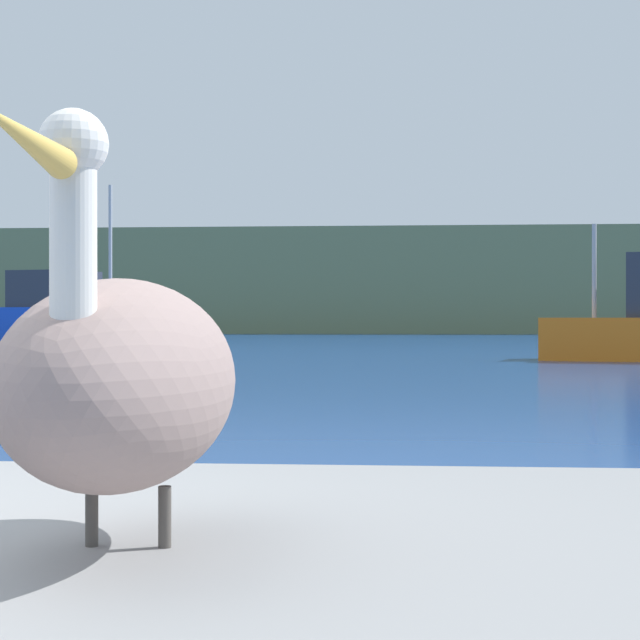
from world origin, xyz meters
name	(u,v)px	position (x,y,z in m)	size (l,w,h in m)	color
hillside_backdrop	(377,283)	(0.00, 76.15, 3.70)	(140.00, 12.87, 7.40)	#6B7A51
pelican	(121,379)	(1.34, -0.06, 1.01)	(0.49, 1.33, 0.93)	gray
fishing_boat_blue	(50,322)	(-9.92, 32.46, 0.99)	(8.17, 4.36, 5.52)	blue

